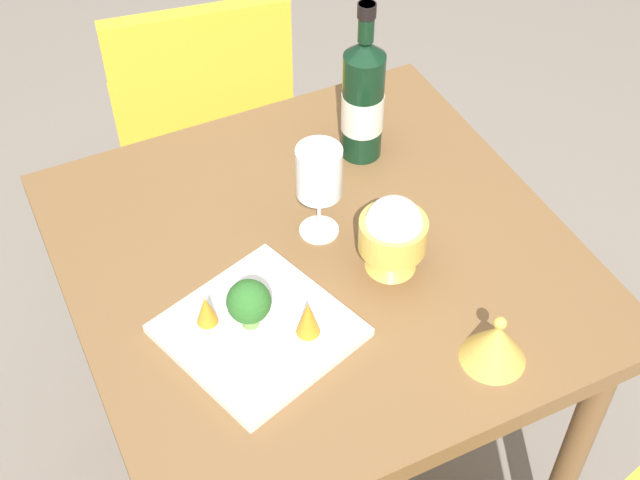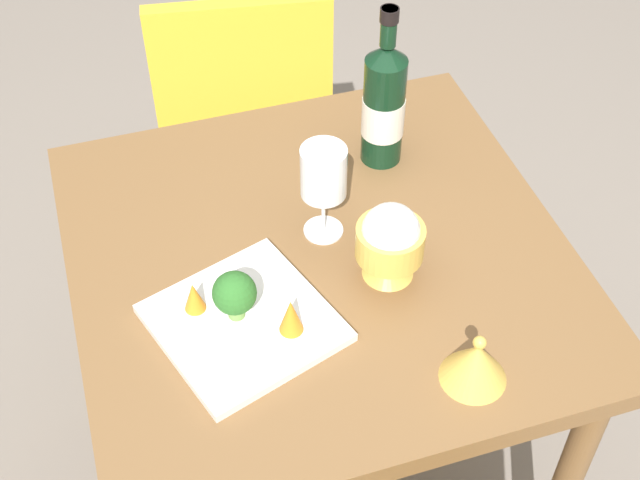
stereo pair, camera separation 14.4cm
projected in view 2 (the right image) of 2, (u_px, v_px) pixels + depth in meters
ground_plane at (320, 477)px, 2.00m from camera, size 8.00×8.00×0.00m
dining_table at (320, 291)px, 1.54m from camera, size 0.82×0.82×0.75m
chair_by_wall at (243, 105)px, 2.10m from camera, size 0.46×0.46×0.85m
wine_bottle at (384, 104)px, 1.55m from camera, size 0.08×0.08×0.31m
wine_glass at (324, 174)px, 1.41m from camera, size 0.08×0.08×0.18m
rice_bowl at (390, 241)px, 1.38m from camera, size 0.11×0.11×0.14m
rice_bowl_lid at (476, 362)px, 1.26m from camera, size 0.10×0.10×0.09m
serving_plate at (244, 323)px, 1.35m from camera, size 0.32×0.32×0.02m
broccoli_floret at (235, 294)px, 1.32m from camera, size 0.07×0.07×0.09m
carrot_garnish_left at (291, 316)px, 1.31m from camera, size 0.04×0.04×0.06m
carrot_garnish_right at (194, 296)px, 1.34m from camera, size 0.03×0.03×0.05m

